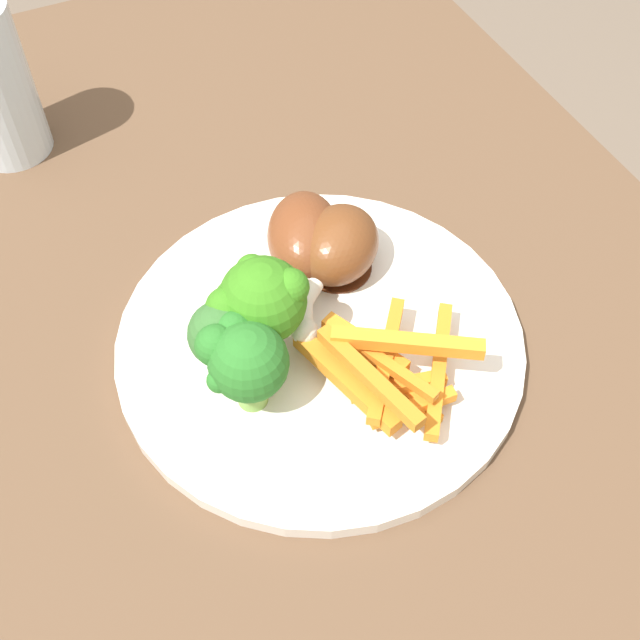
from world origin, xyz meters
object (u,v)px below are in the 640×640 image
(dinner_plate, at_px, (320,342))
(broccoli_floret_middle, at_px, (257,301))
(dining_table, at_px, (318,514))
(broccoli_floret_back, at_px, (222,334))
(chicken_drumstick_near, at_px, (304,240))
(chicken_drumstick_far, at_px, (336,249))
(broccoli_floret_front, at_px, (243,360))
(carrot_fries_pile, at_px, (387,368))

(dinner_plate, bearing_deg, broccoli_floret_middle, -106.55)
(dining_table, distance_m, broccoli_floret_back, 0.18)
(chicken_drumstick_near, relative_size, chicken_drumstick_far, 1.19)
(chicken_drumstick_far, bearing_deg, dinner_plate, -35.85)
(broccoli_floret_middle, bearing_deg, dining_table, 2.54)
(chicken_drumstick_near, bearing_deg, broccoli_floret_middle, -46.13)
(dinner_plate, xyz_separation_m, broccoli_floret_front, (0.03, -0.07, 0.05))
(dining_table, xyz_separation_m, carrot_fries_pile, (-0.02, 0.06, 0.14))
(broccoli_floret_front, bearing_deg, chicken_drumstick_near, 138.05)
(chicken_drumstick_far, bearing_deg, broccoli_floret_front, -53.33)
(broccoli_floret_middle, height_order, broccoli_floret_back, broccoli_floret_middle)
(broccoli_floret_front, bearing_deg, dinner_plate, 110.87)
(chicken_drumstick_far, bearing_deg, broccoli_floret_back, -66.68)
(dining_table, bearing_deg, chicken_drumstick_far, 149.72)
(dinner_plate, xyz_separation_m, chicken_drumstick_near, (-0.07, 0.02, 0.03))
(dinner_plate, bearing_deg, dining_table, -26.04)
(carrot_fries_pile, bearing_deg, dinner_plate, -157.38)
(dinner_plate, bearing_deg, chicken_drumstick_far, 144.15)
(broccoli_floret_middle, bearing_deg, dinner_plate, 73.45)
(broccoli_floret_middle, bearing_deg, carrot_fries_pile, 43.24)
(dining_table, xyz_separation_m, broccoli_floret_front, (-0.05, -0.03, 0.16))
(chicken_drumstick_near, xyz_separation_m, chicken_drumstick_far, (0.02, 0.02, 0.00))
(broccoli_floret_front, distance_m, broccoli_floret_back, 0.03)
(broccoli_floret_front, distance_m, broccoli_floret_middle, 0.05)
(dinner_plate, relative_size, carrot_fries_pile, 2.51)
(dinner_plate, relative_size, broccoli_floret_middle, 3.72)
(broccoli_floret_front, bearing_deg, broccoli_floret_back, -173.49)
(carrot_fries_pile, distance_m, chicken_drumstick_near, 0.13)
(chicken_drumstick_near, bearing_deg, dining_table, -21.31)
(chicken_drumstick_near, height_order, chicken_drumstick_far, chicken_drumstick_far)
(broccoli_floret_middle, distance_m, carrot_fries_pile, 0.10)
(carrot_fries_pile, relative_size, chicken_drumstick_far, 1.01)
(dining_table, distance_m, carrot_fries_pile, 0.15)
(dining_table, height_order, broccoli_floret_front, broccoli_floret_front)
(dinner_plate, relative_size, broccoli_floret_back, 4.73)
(broccoli_floret_middle, xyz_separation_m, chicken_drumstick_near, (-0.06, 0.06, -0.03))
(carrot_fries_pile, bearing_deg, dining_table, -72.17)
(dinner_plate, bearing_deg, broccoli_floret_front, -69.13)
(broccoli_floret_front, height_order, broccoli_floret_back, broccoli_floret_front)
(broccoli_floret_front, relative_size, broccoli_floret_middle, 0.90)
(dining_table, bearing_deg, carrot_fries_pile, 107.83)
(chicken_drumstick_near, bearing_deg, broccoli_floret_back, -54.10)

